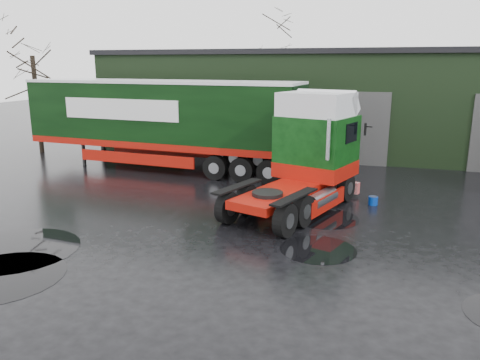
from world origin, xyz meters
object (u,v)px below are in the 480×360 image
object	(u,v)px
hero_tractor	(292,154)
tree_left	(35,84)
tree_back_b	(468,86)
tree_back_a	(275,72)
warehouse	(359,100)
wash_bucket	(373,201)
trailer_left	(161,125)

from	to	relation	value
hero_tractor	tree_left	size ratio (longest dim) A/B	0.84
tree_left	tree_back_b	distance (m)	32.45
tree_back_a	tree_back_b	world-z (taller)	tree_back_a
warehouse	tree_left	bearing A→B (deg)	-157.17
warehouse	tree_back_a	size ratio (longest dim) A/B	3.41
hero_tractor	wash_bucket	bearing A→B (deg)	48.96
warehouse	tree_back_b	xyz separation A→B (m)	(8.00, 10.00, 0.59)
wash_bucket	hero_tractor	bearing A→B (deg)	-149.02
warehouse	hero_tractor	bearing A→B (deg)	-95.40
tree_back_a	wash_bucket	bearing A→B (deg)	-68.18
warehouse	wash_bucket	size ratio (longest dim) A/B	88.73
tree_left	wash_bucket	bearing A→B (deg)	-15.59
hero_tractor	tree_left	xyz separation A→B (m)	(-17.54, 7.50, 2.03)
warehouse	tree_back_a	world-z (taller)	tree_back_a
trailer_left	tree_back_b	bearing A→B (deg)	-36.83
trailer_left	tree_back_b	world-z (taller)	tree_back_b
tree_back_a	tree_back_b	size ratio (longest dim) A/B	1.27
trailer_left	tree_left	xyz separation A→B (m)	(-9.50, 2.09, 1.91)
hero_tractor	tree_back_b	size ratio (longest dim) A/B	0.95
wash_bucket	tree_back_a	distance (m)	25.96
warehouse	wash_bucket	distance (m)	14.12
wash_bucket	tree_back_b	size ratio (longest dim) A/B	0.05
tree_left	tree_back_a	size ratio (longest dim) A/B	0.89
hero_tractor	warehouse	bearing A→B (deg)	102.59
trailer_left	tree_back_a	bearing A→B (deg)	-0.04
warehouse	tree_back_a	xyz separation A→B (m)	(-8.00, 10.00, 1.59)
trailer_left	tree_back_a	xyz separation A→B (m)	(1.50, 20.09, 2.41)
warehouse	trailer_left	xyz separation A→B (m)	(-9.50, -10.09, -0.81)
tree_left	hero_tractor	bearing A→B (deg)	-23.16
warehouse	tree_left	xyz separation A→B (m)	(-19.00, -8.00, 1.09)
warehouse	tree_back_a	bearing A→B (deg)	128.66
wash_bucket	tree_left	distance (m)	21.67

